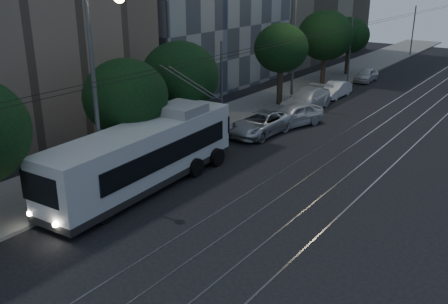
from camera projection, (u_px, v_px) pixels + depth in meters
ground at (185, 227)px, 20.18m from camera, size 120.00×120.00×0.00m
sidewalk at (272, 101)px, 39.59m from camera, size 5.00×90.00×0.15m
tram_rails at (399, 123)px, 34.18m from camera, size 4.52×90.00×0.02m
overhead_wires at (303, 62)px, 37.06m from camera, size 2.23×90.00×6.00m
trolleybus at (146, 155)px, 23.53m from camera, size 3.06×11.76×5.63m
pickup_silver at (261, 123)px, 31.59m from camera, size 2.68×5.24×1.42m
car_white_a at (293, 115)px, 33.28m from camera, size 3.16×4.85×1.54m
car_white_b at (306, 99)px, 37.23m from camera, size 2.22×5.40×1.56m
car_white_c at (335, 90)px, 41.02m from camera, size 1.41×3.88×1.27m
car_white_d at (366, 75)px, 46.94m from camera, size 1.56×3.68×1.24m
tree_1 at (126, 97)px, 25.02m from camera, size 4.30×4.30×5.76m
tree_2 at (180, 77)px, 28.94m from camera, size 4.55×4.55×6.06m
tree_3 at (281, 48)px, 37.07m from camera, size 4.05×4.05×6.24m
tree_4 at (325, 35)px, 44.17m from camera, size 4.89×4.89×6.67m
tree_5 at (349, 35)px, 48.72m from camera, size 3.87×3.87×5.69m
streetlamp_near at (99, 74)px, 21.35m from camera, size 2.26×0.44×9.25m
streetlamp_far at (300, 15)px, 36.12m from camera, size 2.72×0.44×11.42m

